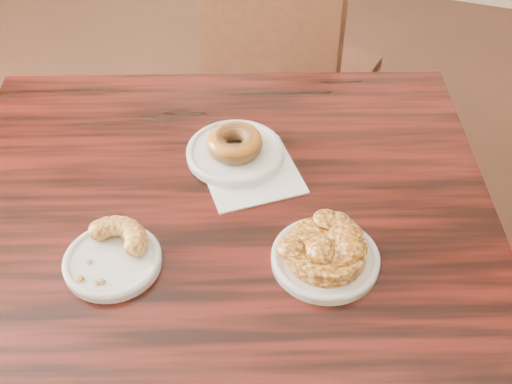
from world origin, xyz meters
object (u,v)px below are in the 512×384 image
(cafe_table, at_px, (227,364))
(cruller_fragment, at_px, (110,252))
(chair_far, at_px, (294,77))
(glazed_donut, at_px, (235,143))
(apple_fritter, at_px, (327,248))

(cafe_table, bearing_deg, cruller_fragment, -161.83)
(chair_far, height_order, cruller_fragment, chair_far)
(chair_far, bearing_deg, glazed_donut, 106.58)
(chair_far, height_order, glazed_donut, chair_far)
(glazed_donut, xyz_separation_m, cruller_fragment, (-0.09, -0.28, -0.01))
(cafe_table, height_order, cruller_fragment, cruller_fragment)
(glazed_donut, distance_m, apple_fritter, 0.28)
(cafe_table, xyz_separation_m, chair_far, (-0.12, 0.88, 0.08))
(chair_far, relative_size, cruller_fragment, 7.83)
(cafe_table, xyz_separation_m, glazed_donut, (-0.04, 0.18, 0.41))
(apple_fritter, bearing_deg, cruller_fragment, -160.91)
(chair_far, xyz_separation_m, apple_fritter, (0.28, -0.88, 0.33))
(cafe_table, height_order, chair_far, chair_far)
(cruller_fragment, bearing_deg, chair_far, 89.10)
(cafe_table, relative_size, apple_fritter, 5.43)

